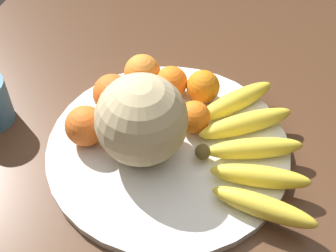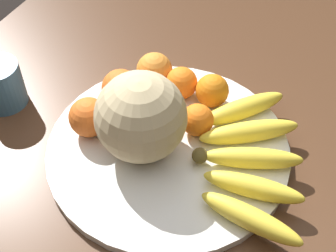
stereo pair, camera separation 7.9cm
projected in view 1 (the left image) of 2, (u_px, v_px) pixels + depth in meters
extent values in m
cube|color=#4C301E|center=(137.00, 181.00, 0.82)|extent=(1.62, 0.99, 0.04)
cube|color=#4C301E|center=(100.00, 56.00, 1.65)|extent=(0.07, 0.07, 0.71)
cylinder|color=white|center=(168.00, 148.00, 0.84)|extent=(0.43, 0.43, 0.02)
torus|color=#47382D|center=(168.00, 147.00, 0.84)|extent=(0.43, 0.43, 0.01)
sphere|color=#C6B284|center=(144.00, 121.00, 0.77)|extent=(0.16, 0.16, 0.16)
sphere|color=brown|center=(203.00, 152.00, 0.80)|extent=(0.03, 0.03, 0.03)
ellipsoid|color=yellow|center=(264.00, 207.00, 0.72)|extent=(0.05, 0.17, 0.04)
ellipsoid|color=yellow|center=(260.00, 176.00, 0.76)|extent=(0.06, 0.17, 0.04)
ellipsoid|color=yellow|center=(254.00, 148.00, 0.80)|extent=(0.10, 0.17, 0.04)
ellipsoid|color=yellow|center=(246.00, 123.00, 0.84)|extent=(0.14, 0.17, 0.04)
ellipsoid|color=yellow|center=(236.00, 101.00, 0.88)|extent=(0.16, 0.14, 0.04)
sphere|color=orange|center=(112.00, 93.00, 0.87)|extent=(0.07, 0.07, 0.07)
sphere|color=orange|center=(142.00, 72.00, 0.91)|extent=(0.07, 0.07, 0.07)
sphere|color=orange|center=(194.00, 117.00, 0.84)|extent=(0.06, 0.06, 0.06)
sphere|color=orange|center=(171.00, 82.00, 0.90)|extent=(0.06, 0.06, 0.06)
sphere|color=orange|center=(145.00, 96.00, 0.88)|extent=(0.06, 0.06, 0.06)
sphere|color=orange|center=(203.00, 87.00, 0.89)|extent=(0.06, 0.06, 0.06)
sphere|color=orange|center=(85.00, 126.00, 0.81)|extent=(0.07, 0.07, 0.07)
cube|color=white|center=(152.00, 117.00, 0.88)|extent=(0.07, 0.04, 0.00)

